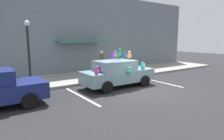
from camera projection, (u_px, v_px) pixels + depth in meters
name	position (u px, v px, depth m)	size (l,w,h in m)	color
ground_plane	(145.00, 90.00, 10.55)	(60.00, 60.00, 0.00)	#262628
sidewalk	(98.00, 75.00, 14.58)	(24.00, 4.00, 0.15)	gray
storefront_building	(84.00, 33.00, 15.81)	(24.00, 1.25, 6.40)	slate
parking_stripe_front	(159.00, 82.00, 12.63)	(0.12, 3.60, 0.01)	silver
parking_stripe_rear	(81.00, 96.00, 9.47)	(0.12, 3.60, 0.01)	silver
plush_covered_car	(117.00, 73.00, 11.27)	(4.26, 2.00, 2.22)	#76949D
teddy_bear_on_sidewalk	(112.00, 71.00, 13.65)	(0.40, 0.34, 0.77)	#9E723D
street_lamp_post	(28.00, 47.00, 10.14)	(0.28, 0.28, 3.54)	black
pedestrian_near_shopfront	(102.00, 64.00, 13.73)	(0.31, 0.31, 1.77)	brown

